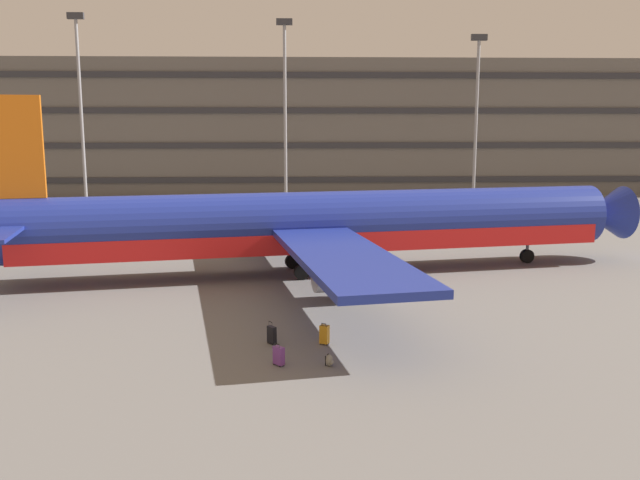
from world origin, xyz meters
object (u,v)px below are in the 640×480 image
(airliner, at_px, (314,225))
(suitcase_small, at_px, (324,334))
(suitcase_upright, at_px, (272,335))
(backpack_navy, at_px, (329,361))
(suitcase_red, at_px, (279,355))

(airliner, distance_m, suitcase_small, 13.87)
(airliner, height_order, suitcase_small, airliner)
(airliner, bearing_deg, suitcase_upright, -98.97)
(suitcase_upright, xyz_separation_m, suitcase_small, (2.20, -0.13, 0.03))
(airliner, xyz_separation_m, suitcase_upright, (-2.13, -13.50, -2.57))
(suitcase_upright, bearing_deg, backpack_navy, -50.06)
(suitcase_red, distance_m, suitcase_small, 3.05)
(airliner, distance_m, suitcase_red, 16.36)
(suitcase_upright, distance_m, suitcase_red, 2.59)
(backpack_navy, bearing_deg, suitcase_small, 91.71)
(airliner, bearing_deg, suitcase_small, -89.72)
(suitcase_small, xyz_separation_m, backpack_navy, (0.08, -2.58, -0.21))
(airliner, distance_m, backpack_navy, 16.45)
(suitcase_upright, height_order, backpack_navy, suitcase_upright)
(backpack_navy, bearing_deg, airliner, 90.50)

